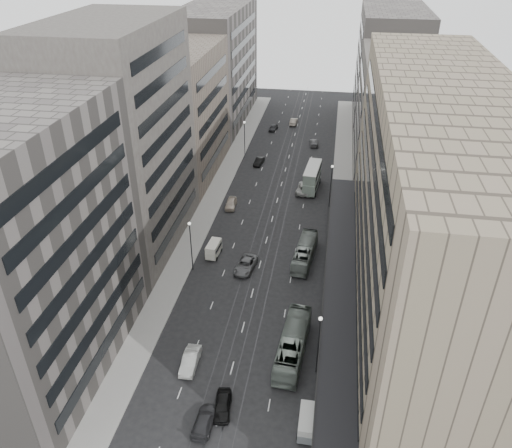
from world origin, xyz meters
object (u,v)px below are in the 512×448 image
Objects in this scene: bus_far at (305,252)px; sedan_2 at (246,265)px; bus_near at (293,344)px; vw_microbus at (307,422)px; panel_van at (214,249)px; sedan_0 at (223,405)px; sedan_1 at (190,361)px; double_decker at (312,177)px.

sedan_2 is (-8.52, -3.84, -0.69)m from bus_far.
bus_near is 3.00× the size of vw_microbus.
bus_far reaches higher than panel_van.
sedan_1 is (-5.09, 5.53, 0.04)m from sedan_0.
panel_van reaches higher than sedan_2.
bus_near is at bearing 48.45° from sedan_0.
panel_van reaches higher than vw_microbus.
panel_van is 0.79× the size of sedan_1.
bus_far reaches higher than sedan_2.
vw_microbus is 0.72× the size of sedan_2.
bus_near is 44.30m from double_decker.
bus_far is 24.38m from double_decker.
panel_van is (-14.07, -1.08, -0.18)m from bus_far.
sedan_0 is 7.52m from sedan_1.
bus_far reaches higher than vw_microbus.
sedan_0 is at bearing -77.41° from sedan_2.
bus_near is 2.71× the size of sedan_0.
panel_van is 0.69× the size of sedan_2.
double_decker is at bearing -82.85° from bus_far.
bus_near reaches higher than panel_van.
vw_microbus is 0.83× the size of sedan_1.
bus_far is at bearing 32.02° from sedan_2.
double_decker is 54.64m from vw_microbus.
bus_near is at bearing 16.61° from sedan_1.
sedan_2 is (-8.66, 16.10, -0.89)m from bus_near.
sedan_2 is (2.94, 19.86, -0.03)m from sedan_1.
double_decker is (-0.71, 44.29, 0.91)m from bus_near.
sedan_0 is 0.80× the size of sedan_2.
bus_near reaches higher than sedan_2.
panel_van is at bearing 98.79° from sedan_0.
double_decker is 2.24× the size of vw_microbus.
bus_near is at bearing -53.97° from sedan_2.
sedan_0 is at bearing 174.30° from vw_microbus.
bus_near is at bearing 103.94° from vw_microbus.
vw_microbus is 0.90× the size of sedan_0.
bus_far is at bearing -85.30° from bus_near.
sedan_0 is at bearing 59.25° from bus_near.
sedan_0 is 25.48m from sedan_2.
sedan_2 reaches higher than sedan_0.
panel_van is at bearing -113.12° from double_decker.
bus_near is 11.38m from sedan_0.
sedan_1 is at bearing 155.63° from vw_microbus.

